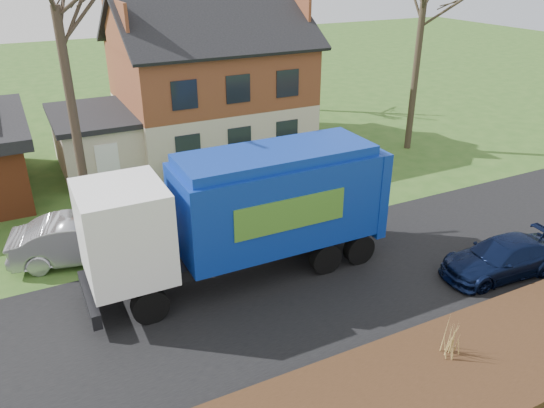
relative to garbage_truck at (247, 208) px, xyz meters
name	(u,v)px	position (x,y,z in m)	size (l,w,h in m)	color
ground	(310,283)	(1.54, -1.45, -2.42)	(120.00, 120.00, 0.00)	#2B511B
road	(310,283)	(1.54, -1.45, -2.41)	(80.00, 7.00, 0.02)	black
mulch_verge	(420,387)	(1.54, -6.75, -2.27)	(80.00, 3.50, 0.30)	black
main_house	(201,75)	(3.03, 12.46, 1.61)	(12.95, 8.95, 9.26)	beige
garbage_truck	(247,208)	(0.00, 0.00, 0.00)	(9.78, 2.68, 4.19)	black
silver_sedan	(84,239)	(-4.67, 3.37, -1.62)	(1.68, 4.83, 1.59)	#9B9CA2
navy_wagon	(502,258)	(7.47, -3.79, -1.80)	(1.72, 4.22, 1.23)	black
grass_clump_mid	(452,338)	(2.89, -6.28, -1.60)	(0.37, 0.30, 1.02)	#A48748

